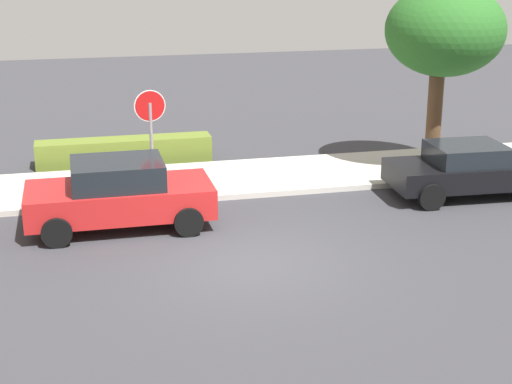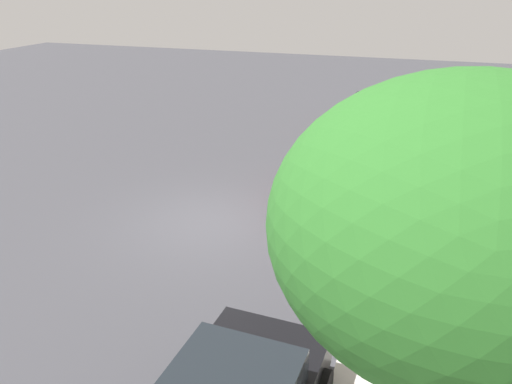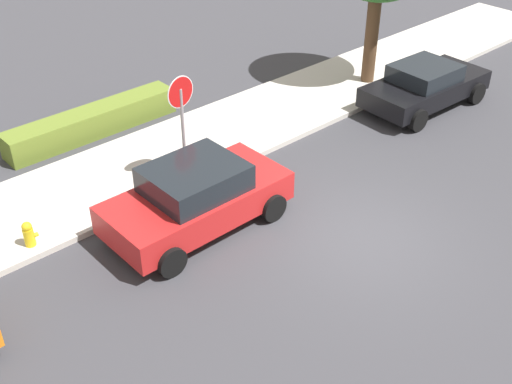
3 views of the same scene
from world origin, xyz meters
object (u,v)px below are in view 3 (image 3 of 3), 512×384
(stop_sign, at_px, (182,112))
(fire_hydrant, at_px, (29,236))
(parked_car_red, at_px, (196,197))
(parked_car_black, at_px, (425,85))

(stop_sign, distance_m, fire_hydrant, 4.29)
(parked_car_red, xyz_separation_m, fire_hydrant, (-3.10, 1.65, -0.41))
(stop_sign, relative_size, parked_car_red, 0.68)
(parked_car_red, distance_m, parked_car_black, 8.61)
(stop_sign, height_order, parked_car_black, stop_sign)
(stop_sign, distance_m, parked_car_black, 7.90)
(parked_car_black, bearing_deg, fire_hydrant, 173.25)
(stop_sign, bearing_deg, parked_car_black, -10.08)
(fire_hydrant, bearing_deg, parked_car_black, -6.75)
(stop_sign, bearing_deg, parked_car_red, -119.19)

